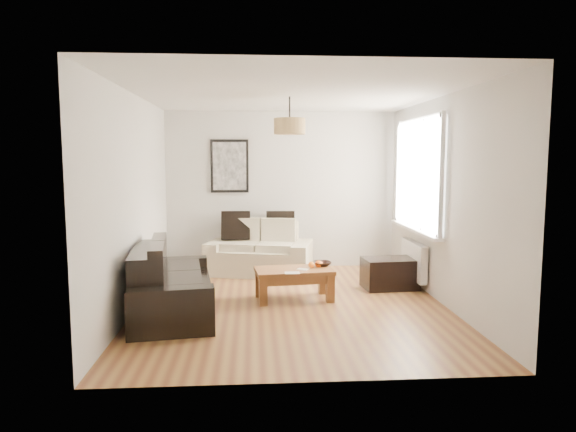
{
  "coord_description": "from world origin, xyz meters",
  "views": [
    {
      "loc": [
        -0.47,
        -6.2,
        1.82
      ],
      "look_at": [
        0.0,
        0.6,
        1.05
      ],
      "focal_mm": 31.67,
      "sensor_mm": 36.0,
      "label": 1
    }
  ],
  "objects": [
    {
      "name": "ottoman",
      "position": [
        1.45,
        0.7,
        0.21
      ],
      "size": [
        0.78,
        0.54,
        0.43
      ],
      "primitive_type": "cube",
      "rotation": [
        0.0,
        0.0,
        0.08
      ],
      "color": "black",
      "rests_on": "floor"
    },
    {
      "name": "orange_c",
      "position": [
        0.28,
        0.27,
        0.44
      ],
      "size": [
        0.1,
        0.1,
        0.08
      ],
      "primitive_type": "sphere",
      "rotation": [
        0.0,
        0.0,
        -0.2
      ],
      "color": "orange",
      "rests_on": "fruit_bowl"
    },
    {
      "name": "radiator",
      "position": [
        1.82,
        0.8,
        0.38
      ],
      "size": [
        0.1,
        0.9,
        0.52
      ],
      "primitive_type": "cube",
      "color": "white",
      "rests_on": "wall_right"
    },
    {
      "name": "fruit_bowl",
      "position": [
        0.44,
        0.37,
        0.43
      ],
      "size": [
        0.27,
        0.27,
        0.06
      ],
      "primitive_type": "imported",
      "rotation": [
        0.0,
        0.0,
        0.13
      ],
      "color": "black",
      "rests_on": "coffee_table"
    },
    {
      "name": "wall_front",
      "position": [
        0.0,
        -2.25,
        1.3
      ],
      "size": [
        3.8,
        0.04,
        2.6
      ],
      "primitive_type": null,
      "color": "silver",
      "rests_on": "floor"
    },
    {
      "name": "ceiling",
      "position": [
        0.0,
        0.0,
        2.6
      ],
      "size": [
        3.8,
        4.5,
        0.0
      ],
      "primitive_type": null,
      "color": "white",
      "rests_on": "floor"
    },
    {
      "name": "cushion_left",
      "position": [
        -0.75,
        1.98,
        0.74
      ],
      "size": [
        0.47,
        0.16,
        0.46
      ],
      "primitive_type": "cube",
      "rotation": [
        0.0,
        0.0,
        -0.03
      ],
      "color": "black",
      "rests_on": "loveseat_cream"
    },
    {
      "name": "papers",
      "position": [
        0.01,
        -0.02,
        0.41
      ],
      "size": [
        0.19,
        0.13,
        0.01
      ],
      "primitive_type": "cube",
      "rotation": [
        0.0,
        0.0,
        -0.0
      ],
      "color": "beige",
      "rests_on": "coffee_table"
    },
    {
      "name": "wall_left",
      "position": [
        -1.9,
        0.0,
        1.3
      ],
      "size": [
        0.04,
        4.5,
        2.6
      ],
      "primitive_type": null,
      "color": "silver",
      "rests_on": "floor"
    },
    {
      "name": "coffee_table",
      "position": [
        0.05,
        0.22,
        0.2
      ],
      "size": [
        1.04,
        0.64,
        0.4
      ],
      "primitive_type": null,
      "rotation": [
        0.0,
        0.0,
        0.11
      ],
      "color": "brown",
      "rests_on": "floor"
    },
    {
      "name": "floor",
      "position": [
        0.0,
        0.0,
        0.0
      ],
      "size": [
        4.5,
        4.5,
        0.0
      ],
      "primitive_type": "plane",
      "color": "brown",
      "rests_on": "ground"
    },
    {
      "name": "cushion_right",
      "position": [
        -0.03,
        1.98,
        0.74
      ],
      "size": [
        0.46,
        0.16,
        0.46
      ],
      "primitive_type": "cube",
      "rotation": [
        0.0,
        0.0,
        -0.05
      ],
      "color": "black",
      "rests_on": "loveseat_cream"
    },
    {
      "name": "wall_back",
      "position": [
        0.0,
        2.25,
        1.3
      ],
      "size": [
        3.8,
        0.04,
        2.6
      ],
      "primitive_type": null,
      "color": "silver",
      "rests_on": "floor"
    },
    {
      "name": "wall_right",
      "position": [
        1.9,
        0.0,
        1.3
      ],
      "size": [
        0.04,
        4.5,
        2.6
      ],
      "primitive_type": null,
      "color": "silver",
      "rests_on": "floor"
    },
    {
      "name": "orange_a",
      "position": [
        0.38,
        0.31,
        0.44
      ],
      "size": [
        0.1,
        0.1,
        0.09
      ],
      "primitive_type": "sphere",
      "rotation": [
        0.0,
        0.0,
        0.13
      ],
      "color": "orange",
      "rests_on": "fruit_bowl"
    },
    {
      "name": "poster",
      "position": [
        -0.85,
        2.22,
        1.7
      ],
      "size": [
        0.62,
        0.04,
        0.87
      ],
      "primitive_type": null,
      "color": "black",
      "rests_on": "wall_back"
    },
    {
      "name": "loveseat_cream",
      "position": [
        -0.38,
        1.78,
        0.4
      ],
      "size": [
        1.77,
        1.23,
        0.8
      ],
      "primitive_type": null,
      "rotation": [
        0.0,
        0.0,
        -0.24
      ],
      "color": "#BDB398",
      "rests_on": "floor"
    },
    {
      "name": "window_bay",
      "position": [
        1.86,
        0.8,
        1.6
      ],
      "size": [
        0.14,
        1.9,
        1.6
      ],
      "primitive_type": null,
      "color": "white",
      "rests_on": "wall_right"
    },
    {
      "name": "sofa_leather",
      "position": [
        -1.43,
        -0.28,
        0.39
      ],
      "size": [
        1.13,
        1.93,
        0.79
      ],
      "primitive_type": null,
      "rotation": [
        0.0,
        0.0,
        1.71
      ],
      "color": "black",
      "rests_on": "floor"
    },
    {
      "name": "orange_b",
      "position": [
        0.41,
        0.32,
        0.44
      ],
      "size": [
        0.08,
        0.08,
        0.06
      ],
      "primitive_type": "sphere",
      "rotation": [
        0.0,
        0.0,
        -0.26
      ],
      "color": "orange",
      "rests_on": "fruit_bowl"
    },
    {
      "name": "pendant_shade",
      "position": [
        0.0,
        0.3,
        2.23
      ],
      "size": [
        0.4,
        0.4,
        0.2
      ],
      "primitive_type": "cylinder",
      "color": "tan",
      "rests_on": "ceiling"
    }
  ]
}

